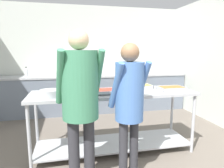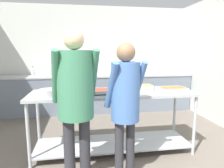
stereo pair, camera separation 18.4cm
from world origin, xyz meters
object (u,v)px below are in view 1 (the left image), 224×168
object	(u,v)px
plate_stack	(79,92)
serving_tray_vegetables	(171,89)
guest_serving_right	(129,97)
serving_tray_greens	(137,87)
water_bottle	(26,72)
serving_tray_roast	(108,91)
sauce_pan	(51,93)
guest_serving_left	(80,93)

from	to	relation	value
plate_stack	serving_tray_vegetables	world-z (taller)	plate_stack
guest_serving_right	plate_stack	bearing A→B (deg)	131.94
serving_tray_greens	serving_tray_vegetables	size ratio (longest dim) A/B	1.21
plate_stack	water_bottle	size ratio (longest dim) A/B	1.16
serving_tray_roast	guest_serving_right	distance (m)	0.62
sauce_pan	guest_serving_left	distance (m)	0.65
sauce_pan	serving_tray_greens	distance (m)	1.34
plate_stack	serving_tray_greens	xyz separation A→B (m)	(0.92, 0.26, -0.00)
plate_stack	guest_serving_left	size ratio (longest dim) A/B	0.15
sauce_pan	serving_tray_vegetables	xyz separation A→B (m)	(1.77, 0.07, -0.03)
sauce_pan	serving_tray_roast	distance (m)	0.79
water_bottle	sauce_pan	bearing A→B (deg)	-72.74
sauce_pan	water_bottle	bearing A→B (deg)	107.26
serving_tray_vegetables	water_bottle	size ratio (longest dim) A/B	1.75
plate_stack	serving_tray_greens	bearing A→B (deg)	15.55
plate_stack	guest_serving_right	size ratio (longest dim) A/B	0.16
serving_tray_vegetables	guest_serving_left	bearing A→B (deg)	-156.87
serving_tray_roast	guest_serving_left	bearing A→B (deg)	-125.13
water_bottle	serving_tray_vegetables	bearing A→B (deg)	-41.65
plate_stack	guest_serving_left	xyz separation A→B (m)	(-0.02, -0.60, 0.11)
serving_tray_vegetables	water_bottle	world-z (taller)	water_bottle
serving_tray_vegetables	guest_serving_left	world-z (taller)	guest_serving_left
guest_serving_left	guest_serving_right	distance (m)	0.56
guest_serving_right	serving_tray_vegetables	bearing A→B (deg)	34.61
guest_serving_right	water_bottle	xyz separation A→B (m)	(-1.61, 2.79, 0.04)
plate_stack	serving_tray_greens	size ratio (longest dim) A/B	0.55
plate_stack	water_bottle	world-z (taller)	water_bottle
guest_serving_left	water_bottle	distance (m)	2.99
serving_tray_vegetables	guest_serving_right	xyz separation A→B (m)	(-0.86, -0.59, 0.05)
serving_tray_roast	water_bottle	world-z (taller)	water_bottle
serving_tray_roast	guest_serving_left	size ratio (longest dim) A/B	0.28
serving_tray_vegetables	guest_serving_left	size ratio (longest dim) A/B	0.23
sauce_pan	serving_tray_vegetables	bearing A→B (deg)	2.13
serving_tray_vegetables	guest_serving_left	distance (m)	1.55
serving_tray_roast	serving_tray_greens	bearing A→B (deg)	25.43
guest_serving_right	water_bottle	size ratio (longest dim) A/B	7.13
guest_serving_left	guest_serving_right	bearing A→B (deg)	1.11
sauce_pan	serving_tray_roast	world-z (taller)	sauce_pan
plate_stack	water_bottle	distance (m)	2.45
plate_stack	serving_tray_roast	world-z (taller)	plate_stack
plate_stack	guest_serving_left	distance (m)	0.61
guest_serving_left	water_bottle	bearing A→B (deg)	110.60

